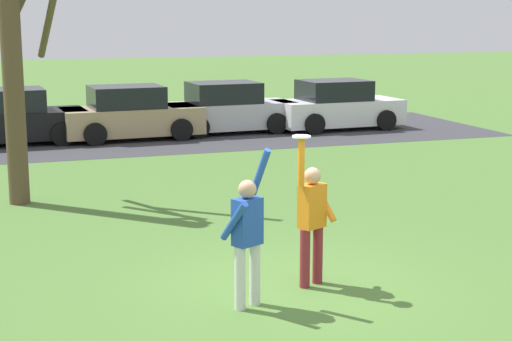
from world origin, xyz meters
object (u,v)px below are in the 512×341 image
object	(u,v)px
parked_car_silver	(227,109)
parked_car_tan	(130,115)
bare_tree_tall	(14,40)
person_defender	(247,232)
person_catcher	(312,216)
parked_car_white	(337,107)
frisbee_disc	(302,137)
parked_car_black	(11,119)

from	to	relation	value
parked_car_silver	parked_car_tan	bearing A→B (deg)	-175.58
parked_car_tan	bare_tree_tall	xyz separation A→B (m)	(-3.51, -7.61, 2.47)
person_defender	bare_tree_tall	world-z (taller)	bare_tree_tall
person_defender	parked_car_tan	xyz separation A→B (m)	(1.10, 14.57, -0.25)
person_catcher	parked_car_tan	xyz separation A→B (m)	(0.01, 14.05, -0.25)
person_defender	parked_car_white	bearing A→B (deg)	36.44
person_catcher	parked_car_silver	size ratio (longest dim) A/B	0.50
person_catcher	frisbee_disc	world-z (taller)	frisbee_disc
frisbee_disc	parked_car_silver	world-z (taller)	frisbee_disc
parked_car_tan	parked_car_white	distance (m)	6.74
person_defender	person_catcher	bearing A→B (deg)	0.00
parked_car_silver	parked_car_white	world-z (taller)	same
parked_car_tan	parked_car_silver	distance (m)	3.15
person_catcher	frisbee_disc	distance (m)	1.13
person_defender	parked_car_white	world-z (taller)	person_defender
person_defender	parked_car_black	world-z (taller)	person_defender
frisbee_disc	parked_car_black	world-z (taller)	frisbee_disc
parked_car_black	parked_car_silver	distance (m)	6.56
person_defender	parked_car_white	distance (m)	16.54
parked_car_silver	frisbee_disc	bearing A→B (deg)	-105.60
parked_car_black	parked_car_silver	world-z (taller)	same
parked_car_black	parked_car_white	distance (m)	10.16
parked_car_black	parked_car_tan	world-z (taller)	same
bare_tree_tall	parked_car_silver	bearing A→B (deg)	50.30
parked_car_tan	bare_tree_tall	distance (m)	8.73
parked_car_black	parked_car_tan	xyz separation A→B (m)	(3.42, -0.18, 0.00)
person_catcher	person_defender	bearing A→B (deg)	0.00
parked_car_tan	parked_car_white	world-z (taller)	same
person_defender	bare_tree_tall	size ratio (longest dim) A/B	0.31
person_catcher	parked_car_white	xyz separation A→B (m)	(6.75, 14.05, -0.25)
person_catcher	parked_car_black	distance (m)	14.63
frisbee_disc	parked_car_silver	bearing A→B (deg)	77.04
frisbee_disc	bare_tree_tall	bearing A→B (deg)	116.71
parked_car_silver	bare_tree_tall	xyz separation A→B (m)	(-6.64, -7.99, 2.47)
person_defender	bare_tree_tall	xyz separation A→B (m)	(-2.41, 6.96, 2.21)
person_defender	parked_car_silver	bearing A→B (deg)	48.93
parked_car_black	frisbee_disc	bearing A→B (deg)	-80.01
parked_car_tan	frisbee_disc	bearing A→B (deg)	-93.51
person_catcher	person_defender	world-z (taller)	person_catcher
parked_car_white	bare_tree_tall	bearing A→B (deg)	-146.05
parked_car_tan	parked_car_white	xyz separation A→B (m)	(6.74, -0.00, 0.00)
frisbee_disc	parked_car_tan	world-z (taller)	frisbee_disc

